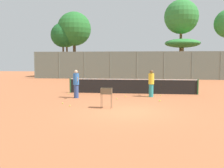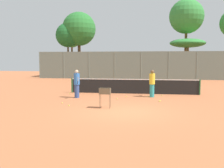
{
  "view_description": "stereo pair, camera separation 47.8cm",
  "coord_description": "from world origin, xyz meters",
  "px_view_note": "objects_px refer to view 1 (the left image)",
  "views": [
    {
      "loc": [
        0.78,
        -12.3,
        2.48
      ],
      "look_at": [
        -1.09,
        3.34,
        1.0
      ],
      "focal_mm": 42.0,
      "sensor_mm": 36.0,
      "label": 1
    },
    {
      "loc": [
        1.25,
        -12.23,
        2.48
      ],
      "look_at": [
        -1.09,
        3.34,
        1.0
      ],
      "focal_mm": 42.0,
      "sensor_mm": 36.0,
      "label": 2
    }
  ],
  "objects_px": {
    "tennis_net": "(132,86)",
    "player_white_outfit": "(151,83)",
    "ball_cart": "(107,93)",
    "player_red_cap": "(76,84)",
    "parked_car": "(100,72)"
  },
  "relations": [
    {
      "from": "player_white_outfit",
      "to": "player_red_cap",
      "type": "relative_size",
      "value": 0.99
    },
    {
      "from": "tennis_net",
      "to": "player_white_outfit",
      "type": "xyz_separation_m",
      "value": [
        1.32,
        -1.52,
        0.36
      ]
    },
    {
      "from": "player_red_cap",
      "to": "parked_car",
      "type": "xyz_separation_m",
      "value": [
        -1.96,
        21.07,
        -0.27
      ]
    },
    {
      "from": "tennis_net",
      "to": "player_red_cap",
      "type": "distance_m",
      "value": 4.37
    },
    {
      "from": "tennis_net",
      "to": "ball_cart",
      "type": "xyz_separation_m",
      "value": [
        -1.05,
        -5.9,
        0.24
      ]
    },
    {
      "from": "tennis_net",
      "to": "player_white_outfit",
      "type": "distance_m",
      "value": 2.05
    },
    {
      "from": "player_red_cap",
      "to": "player_white_outfit",
      "type": "bearing_deg",
      "value": 77.57
    },
    {
      "from": "player_white_outfit",
      "to": "parked_car",
      "type": "bearing_deg",
      "value": 25.98
    },
    {
      "from": "ball_cart",
      "to": "parked_car",
      "type": "relative_size",
      "value": 0.25
    },
    {
      "from": "parked_car",
      "to": "ball_cart",
      "type": "bearing_deg",
      "value": -79.73
    },
    {
      "from": "tennis_net",
      "to": "player_white_outfit",
      "type": "bearing_deg",
      "value": -49.13
    },
    {
      "from": "player_white_outfit",
      "to": "tennis_net",
      "type": "bearing_deg",
      "value": 48.12
    },
    {
      "from": "tennis_net",
      "to": "player_white_outfit",
      "type": "height_order",
      "value": "player_white_outfit"
    },
    {
      "from": "player_white_outfit",
      "to": "ball_cart",
      "type": "distance_m",
      "value": 4.98
    },
    {
      "from": "tennis_net",
      "to": "parked_car",
      "type": "height_order",
      "value": "parked_car"
    }
  ]
}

